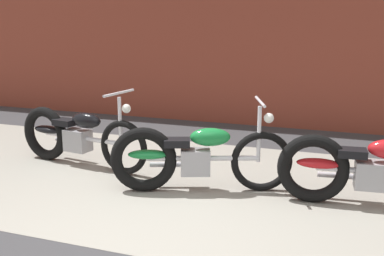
# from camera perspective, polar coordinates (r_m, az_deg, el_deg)

# --- Properties ---
(ground_plane) EXTENTS (80.00, 80.00, 0.00)m
(ground_plane) POSITION_cam_1_polar(r_m,az_deg,el_deg) (3.88, -8.62, -15.35)
(ground_plane) COLOR #38383A
(sidewalk_slab) EXTENTS (36.00, 3.50, 0.01)m
(sidewalk_slab) POSITION_cam_1_polar(r_m,az_deg,el_deg) (5.34, 0.25, -6.93)
(sidewalk_slab) COLOR gray
(sidewalk_slab) RESTS_ON ground
(motorcycle_black) EXTENTS (2.00, 0.64, 1.03)m
(motorcycle_black) POSITION_cam_1_polar(r_m,az_deg,el_deg) (6.11, -14.68, -0.88)
(motorcycle_black) COLOR black
(motorcycle_black) RESTS_ON ground
(motorcycle_green) EXTENTS (1.92, 0.90, 1.03)m
(motorcycle_green) POSITION_cam_1_polar(r_m,az_deg,el_deg) (4.99, -0.46, -3.61)
(motorcycle_green) COLOR black
(motorcycle_green) RESTS_ON ground
(motorcycle_red) EXTENTS (2.01, 0.58, 1.03)m
(motorcycle_red) POSITION_cam_1_polar(r_m,az_deg,el_deg) (4.90, 20.71, -4.84)
(motorcycle_red) COLOR black
(motorcycle_red) RESTS_ON ground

